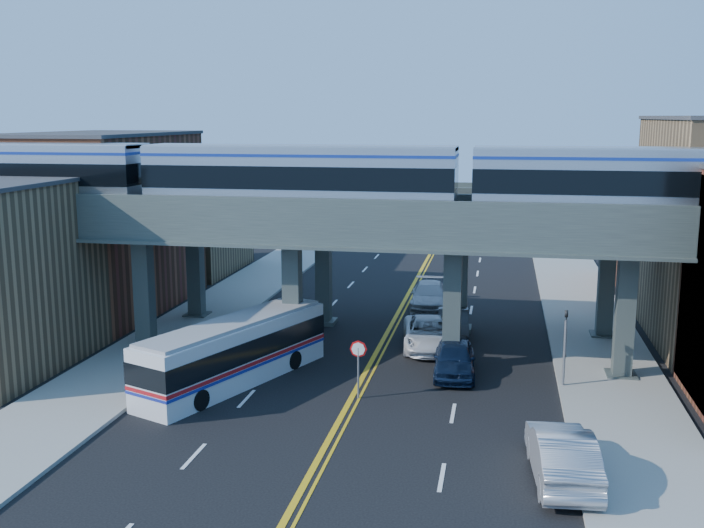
{
  "coord_description": "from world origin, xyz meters",
  "views": [
    {
      "loc": [
        6.2,
        -29.13,
        12.17
      ],
      "look_at": [
        -0.55,
        5.97,
        5.42
      ],
      "focal_mm": 40.0,
      "sensor_mm": 36.0,
      "label": 1
    }
  ],
  "objects_px": {
    "car_lane_a": "(454,359)",
    "car_lane_c": "(429,333)",
    "car_lane_b": "(453,325)",
    "car_lane_d": "(429,296)",
    "stop_sign": "(358,360)",
    "transit_bus": "(235,352)",
    "transit_train": "(300,177)",
    "traffic_signal": "(565,340)",
    "car_parked_curb": "(562,454)"
  },
  "relations": [
    {
      "from": "transit_train",
      "to": "car_lane_a",
      "type": "relative_size",
      "value": 9.84
    },
    {
      "from": "car_lane_a",
      "to": "car_lane_b",
      "type": "xyz_separation_m",
      "value": [
        -0.46,
        6.32,
        -0.03
      ]
    },
    {
      "from": "traffic_signal",
      "to": "car_lane_a",
      "type": "xyz_separation_m",
      "value": [
        -4.97,
        0.96,
        -1.48
      ]
    },
    {
      "from": "stop_sign",
      "to": "transit_bus",
      "type": "xyz_separation_m",
      "value": [
        -6.0,
        0.99,
        -0.31
      ]
    },
    {
      "from": "transit_train",
      "to": "car_parked_curb",
      "type": "bearing_deg",
      "value": -43.43
    },
    {
      "from": "car_lane_b",
      "to": "car_parked_curb",
      "type": "height_order",
      "value": "car_parked_curb"
    },
    {
      "from": "car_lane_b",
      "to": "car_lane_d",
      "type": "height_order",
      "value": "car_lane_d"
    },
    {
      "from": "car_parked_curb",
      "to": "car_lane_a",
      "type": "bearing_deg",
      "value": -72.28
    },
    {
      "from": "transit_train",
      "to": "car_lane_c",
      "type": "bearing_deg",
      "value": 27.47
    },
    {
      "from": "car_lane_a",
      "to": "car_lane_d",
      "type": "relative_size",
      "value": 0.85
    },
    {
      "from": "transit_bus",
      "to": "car_lane_b",
      "type": "relative_size",
      "value": 2.31
    },
    {
      "from": "stop_sign",
      "to": "car_lane_c",
      "type": "xyz_separation_m",
      "value": [
        2.3,
        8.19,
        -0.96
      ]
    },
    {
      "from": "transit_train",
      "to": "stop_sign",
      "type": "bearing_deg",
      "value": -52.49
    },
    {
      "from": "stop_sign",
      "to": "car_parked_curb",
      "type": "xyz_separation_m",
      "value": [
        8.2,
        -6.39,
        -0.84
      ]
    },
    {
      "from": "stop_sign",
      "to": "car_lane_a",
      "type": "xyz_separation_m",
      "value": [
        3.93,
        3.96,
        -0.94
      ]
    },
    {
      "from": "traffic_signal",
      "to": "car_lane_a",
      "type": "relative_size",
      "value": 0.86
    },
    {
      "from": "stop_sign",
      "to": "car_lane_d",
      "type": "xyz_separation_m",
      "value": [
        1.5,
        17.02,
        -0.94
      ]
    },
    {
      "from": "car_lane_a",
      "to": "car_lane_c",
      "type": "height_order",
      "value": "car_lane_a"
    },
    {
      "from": "stop_sign",
      "to": "car_lane_d",
      "type": "height_order",
      "value": "stop_sign"
    },
    {
      "from": "stop_sign",
      "to": "transit_train",
      "type": "bearing_deg",
      "value": 127.51
    },
    {
      "from": "traffic_signal",
      "to": "car_lane_a",
      "type": "height_order",
      "value": "traffic_signal"
    },
    {
      "from": "stop_sign",
      "to": "traffic_signal",
      "type": "xyz_separation_m",
      "value": [
        8.9,
        3.0,
        0.54
      ]
    },
    {
      "from": "car_lane_a",
      "to": "car_lane_d",
      "type": "bearing_deg",
      "value": 97.48
    },
    {
      "from": "stop_sign",
      "to": "car_parked_curb",
      "type": "relative_size",
      "value": 0.47
    },
    {
      "from": "transit_train",
      "to": "transit_bus",
      "type": "xyz_separation_m",
      "value": [
        -2.16,
        -4.01,
        -7.82
      ]
    },
    {
      "from": "transit_bus",
      "to": "car_lane_c",
      "type": "distance_m",
      "value": 11.0
    },
    {
      "from": "transit_bus",
      "to": "car_lane_b",
      "type": "distance_m",
      "value": 13.28
    },
    {
      "from": "car_lane_d",
      "to": "car_parked_curb",
      "type": "xyz_separation_m",
      "value": [
        6.7,
        -23.42,
        0.1
      ]
    },
    {
      "from": "car_lane_a",
      "to": "car_lane_d",
      "type": "height_order",
      "value": "car_lane_a"
    },
    {
      "from": "car_lane_b",
      "to": "stop_sign",
      "type": "bearing_deg",
      "value": -113.11
    },
    {
      "from": "stop_sign",
      "to": "car_lane_a",
      "type": "relative_size",
      "value": 0.55
    },
    {
      "from": "stop_sign",
      "to": "traffic_signal",
      "type": "distance_m",
      "value": 9.41
    },
    {
      "from": "traffic_signal",
      "to": "car_lane_b",
      "type": "bearing_deg",
      "value": 126.74
    },
    {
      "from": "car_lane_d",
      "to": "car_lane_c",
      "type": "bearing_deg",
      "value": -88.28
    },
    {
      "from": "car_lane_a",
      "to": "car_lane_b",
      "type": "distance_m",
      "value": 6.34
    },
    {
      "from": "transit_train",
      "to": "car_lane_b",
      "type": "xyz_separation_m",
      "value": [
        7.31,
        5.28,
        -8.48
      ]
    },
    {
      "from": "stop_sign",
      "to": "car_lane_a",
      "type": "bearing_deg",
      "value": 45.18
    },
    {
      "from": "car_parked_curb",
      "to": "stop_sign",
      "type": "bearing_deg",
      "value": -42.64
    },
    {
      "from": "traffic_signal",
      "to": "car_lane_c",
      "type": "distance_m",
      "value": 8.53
    },
    {
      "from": "traffic_signal",
      "to": "transit_bus",
      "type": "xyz_separation_m",
      "value": [
        -14.9,
        -2.01,
        -0.86
      ]
    },
    {
      "from": "transit_train",
      "to": "stop_sign",
      "type": "height_order",
      "value": "transit_train"
    },
    {
      "from": "transit_bus",
      "to": "car_lane_a",
      "type": "bearing_deg",
      "value": -51.32
    },
    {
      "from": "transit_bus",
      "to": "car_lane_a",
      "type": "height_order",
      "value": "transit_bus"
    },
    {
      "from": "stop_sign",
      "to": "car_parked_curb",
      "type": "distance_m",
      "value": 10.43
    },
    {
      "from": "transit_bus",
      "to": "car_lane_b",
      "type": "bearing_deg",
      "value": -23.49
    },
    {
      "from": "stop_sign",
      "to": "car_lane_c",
      "type": "relative_size",
      "value": 0.46
    },
    {
      "from": "transit_train",
      "to": "car_lane_d",
      "type": "bearing_deg",
      "value": 66.06
    },
    {
      "from": "transit_train",
      "to": "car_lane_c",
      "type": "height_order",
      "value": "transit_train"
    },
    {
      "from": "stop_sign",
      "to": "car_lane_a",
      "type": "height_order",
      "value": "stop_sign"
    },
    {
      "from": "car_lane_b",
      "to": "car_lane_c",
      "type": "distance_m",
      "value": 2.39
    }
  ]
}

